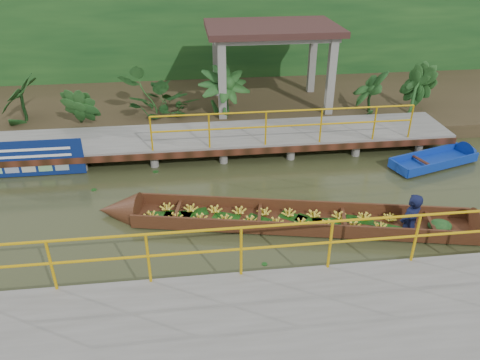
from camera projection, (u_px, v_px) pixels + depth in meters
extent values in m
plane|color=#31351A|center=(193.00, 215.00, 11.27)|extent=(80.00, 80.00, 0.00)
cube|color=#352D1A|center=(186.00, 102.00, 17.68)|extent=(30.00, 8.00, 0.45)
cube|color=slate|center=(188.00, 137.00, 14.07)|extent=(16.00, 2.00, 0.15)
cube|color=black|center=(189.00, 154.00, 13.24)|extent=(16.00, 0.12, 0.18)
cylinder|color=#D6A00B|center=(286.00, 111.00, 13.02)|extent=(7.50, 0.05, 0.05)
cylinder|color=#D6A00B|center=(285.00, 126.00, 13.23)|extent=(7.50, 0.05, 0.05)
cylinder|color=#D6A00B|center=(285.00, 128.00, 13.26)|extent=(0.05, 0.05, 1.00)
cylinder|color=slate|center=(46.00, 165.00, 13.08)|extent=(0.24, 0.24, 0.55)
cylinder|color=slate|center=(58.00, 142.00, 14.47)|extent=(0.24, 0.24, 0.55)
cylinder|color=slate|center=(119.00, 161.00, 13.30)|extent=(0.24, 0.24, 0.55)
cylinder|color=slate|center=(124.00, 139.00, 14.69)|extent=(0.24, 0.24, 0.55)
cylinder|color=slate|center=(189.00, 157.00, 13.51)|extent=(0.24, 0.24, 0.55)
cylinder|color=slate|center=(188.00, 136.00, 14.90)|extent=(0.24, 0.24, 0.55)
cylinder|color=slate|center=(257.00, 154.00, 13.72)|extent=(0.24, 0.24, 0.55)
cylinder|color=slate|center=(250.00, 133.00, 15.11)|extent=(0.24, 0.24, 0.55)
cylinder|color=slate|center=(324.00, 150.00, 13.93)|extent=(0.24, 0.24, 0.55)
cylinder|color=slate|center=(310.00, 130.00, 15.32)|extent=(0.24, 0.24, 0.55)
cylinder|color=slate|center=(388.00, 147.00, 14.15)|extent=(0.24, 0.24, 0.55)
cylinder|color=slate|center=(369.00, 127.00, 15.54)|extent=(0.24, 0.24, 0.55)
cylinder|color=slate|center=(189.00, 157.00, 13.51)|extent=(0.24, 0.24, 0.55)
cube|color=slate|center=(262.00, 336.00, 7.58)|extent=(18.00, 2.40, 0.70)
cylinder|color=#D6A00B|center=(253.00, 227.00, 7.93)|extent=(10.00, 0.05, 0.05)
cylinder|color=#D6A00B|center=(252.00, 248.00, 8.15)|extent=(10.00, 0.05, 0.05)
cylinder|color=#D6A00B|center=(252.00, 251.00, 8.17)|extent=(0.05, 0.05, 1.00)
cube|color=slate|center=(222.00, 84.00, 15.05)|extent=(0.25, 0.25, 2.80)
cube|color=slate|center=(331.00, 80.00, 15.44)|extent=(0.25, 0.25, 2.80)
cube|color=slate|center=(216.00, 65.00, 17.14)|extent=(0.25, 0.25, 2.80)
cube|color=slate|center=(312.00, 62.00, 17.52)|extent=(0.25, 0.25, 2.80)
cube|color=slate|center=(272.00, 34.00, 15.66)|extent=(4.00, 2.60, 0.12)
cube|color=#381F1C|center=(272.00, 28.00, 15.56)|extent=(4.40, 3.00, 0.20)
cube|color=#133C18|center=(182.00, 40.00, 18.99)|extent=(30.00, 0.80, 4.00)
cube|color=#3B1E10|center=(301.00, 222.00, 10.87)|extent=(7.83, 2.57, 0.06)
cube|color=#3B1E10|center=(301.00, 206.00, 11.23)|extent=(7.64, 1.68, 0.33)
cube|color=#3B1E10|center=(302.00, 230.00, 10.38)|extent=(7.64, 1.68, 0.33)
cone|color=#3B1E10|center=(119.00, 211.00, 11.17)|extent=(1.15, 1.12, 0.94)
ellipsoid|color=#133C18|center=(440.00, 226.00, 10.59)|extent=(0.62, 0.53, 0.25)
imported|color=black|center=(415.00, 195.00, 10.26)|extent=(0.73, 0.64, 1.69)
cube|color=#0D2F98|center=(433.00, 163.00, 13.52)|extent=(2.71, 1.52, 0.09)
cube|color=#0D2F98|center=(424.00, 154.00, 13.78)|extent=(2.50, 0.82, 0.26)
cube|color=#0D2F98|center=(444.00, 165.00, 13.15)|extent=(2.50, 0.82, 0.26)
cube|color=#0D2F98|center=(398.00, 168.00, 13.00)|extent=(0.28, 0.76, 0.26)
cone|color=#0D2F98|center=(471.00, 152.00, 14.02)|extent=(0.71, 0.85, 0.73)
cube|color=black|center=(422.00, 161.00, 13.29)|extent=(0.31, 0.77, 0.04)
cube|color=navy|center=(20.00, 159.00, 12.67)|extent=(3.37, 0.03, 1.05)
cube|color=white|center=(17.00, 150.00, 12.52)|extent=(2.74, 0.01, 0.07)
cube|color=white|center=(19.00, 157.00, 12.62)|extent=(2.74, 0.01, 0.07)
imported|color=#133C18|center=(17.00, 101.00, 14.71)|extent=(1.28, 1.28, 1.60)
imported|color=#133C18|center=(83.00, 98.00, 14.92)|extent=(1.28, 1.28, 1.60)
imported|color=#133C18|center=(162.00, 95.00, 15.19)|extent=(1.28, 1.28, 1.60)
imported|color=#133C18|center=(223.00, 93.00, 15.40)|extent=(1.28, 1.28, 1.60)
imported|color=#133C18|center=(369.00, 87.00, 15.93)|extent=(1.28, 1.28, 1.60)
imported|color=#133C18|center=(411.00, 86.00, 16.09)|extent=(1.28, 1.28, 1.60)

